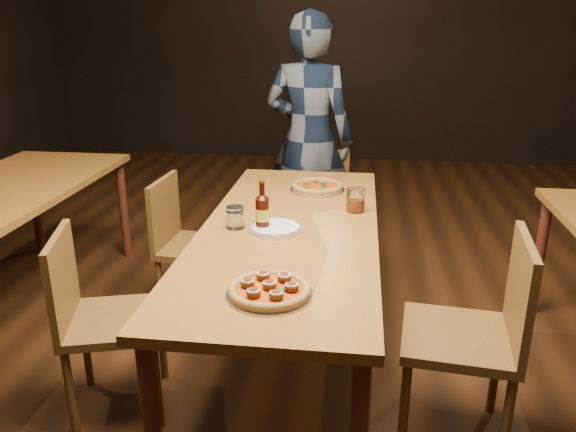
# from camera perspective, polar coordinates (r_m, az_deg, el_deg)

# --- Properties ---
(ground) EXTENTS (9.00, 9.00, 0.00)m
(ground) POSITION_cam_1_polar(r_m,az_deg,el_deg) (2.92, 0.13, -15.01)
(ground) COLOR black
(table_main) EXTENTS (0.80, 2.00, 0.75)m
(table_main) POSITION_cam_1_polar(r_m,az_deg,el_deg) (2.60, 0.14, -2.58)
(table_main) COLOR brown
(table_main) RESTS_ON ground
(chair_main_nw) EXTENTS (0.50, 0.50, 0.87)m
(chair_main_nw) POSITION_cam_1_polar(r_m,az_deg,el_deg) (2.56, -17.25, -9.98)
(chair_main_nw) COLOR #583A17
(chair_main_nw) RESTS_ON ground
(chair_main_sw) EXTENTS (0.42, 0.42, 0.85)m
(chair_main_sw) POSITION_cam_1_polar(r_m,az_deg,el_deg) (3.25, -9.23, -3.00)
(chair_main_sw) COLOR #583A17
(chair_main_sw) RESTS_ON ground
(chair_main_e) EXTENTS (0.48, 0.48, 0.93)m
(chair_main_e) POSITION_cam_1_polar(r_m,az_deg,el_deg) (2.37, 16.94, -11.56)
(chair_main_e) COLOR #583A17
(chair_main_e) RESTS_ON ground
(chair_end) EXTENTS (0.40, 0.40, 0.82)m
(chair_end) POSITION_cam_1_polar(r_m,az_deg,el_deg) (3.91, 3.37, 0.83)
(chair_end) COLOR #583A17
(chair_end) RESTS_ON ground
(pizza_meatball) EXTENTS (0.30, 0.30, 0.06)m
(pizza_meatball) POSITION_cam_1_polar(r_m,az_deg,el_deg) (1.95, -1.90, -7.48)
(pizza_meatball) COLOR #B7B7BF
(pizza_meatball) RESTS_ON table_main
(pizza_margherita) EXTENTS (0.30, 0.30, 0.04)m
(pizza_margherita) POSITION_cam_1_polar(r_m,az_deg,el_deg) (3.13, 2.98, 2.99)
(pizza_margherita) COLOR #B7B7BF
(pizza_margherita) RESTS_ON table_main
(plate_stack) EXTENTS (0.23, 0.23, 0.02)m
(plate_stack) POSITION_cam_1_polar(r_m,az_deg,el_deg) (2.52, -1.28, -1.25)
(plate_stack) COLOR white
(plate_stack) RESTS_ON table_main
(beer_bottle) EXTENTS (0.06, 0.06, 0.22)m
(beer_bottle) POSITION_cam_1_polar(r_m,az_deg,el_deg) (2.51, -2.63, 0.28)
(beer_bottle) COLOR black
(beer_bottle) RESTS_ON table_main
(water_glass) EXTENTS (0.08, 0.08, 0.10)m
(water_glass) POSITION_cam_1_polar(r_m,az_deg,el_deg) (2.56, -5.38, -0.13)
(water_glass) COLOR white
(water_glass) RESTS_ON table_main
(amber_glass) EXTENTS (0.09, 0.09, 0.11)m
(amber_glass) POSITION_cam_1_polar(r_m,az_deg,el_deg) (2.79, 6.88, 1.62)
(amber_glass) COLOR #933F10
(amber_glass) RESTS_ON table_main
(diner) EXTENTS (0.70, 0.53, 1.71)m
(diner) POSITION_cam_1_polar(r_m,az_deg,el_deg) (3.94, 2.13, 7.79)
(diner) COLOR black
(diner) RESTS_ON ground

